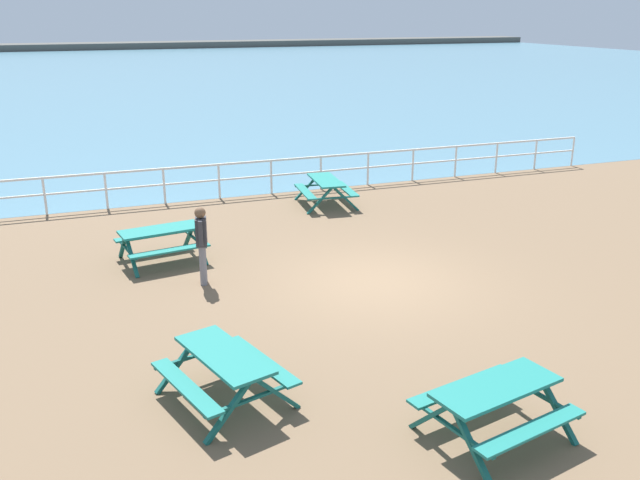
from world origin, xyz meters
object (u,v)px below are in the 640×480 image
(picnic_table_near_left, at_px, (161,237))
(picnic_table_near_right, at_px, (496,398))
(visitor, at_px, (202,240))
(picnic_table_mid_centre, at_px, (326,186))
(picnic_table_far_left, at_px, (224,365))

(picnic_table_near_left, relative_size, picnic_table_near_right, 0.97)
(picnic_table_near_left, bearing_deg, picnic_table_near_right, -78.01)
(picnic_table_near_right, bearing_deg, visitor, 99.09)
(picnic_table_near_right, height_order, visitor, visitor)
(picnic_table_mid_centre, distance_m, visitor, 6.58)
(picnic_table_mid_centre, bearing_deg, picnic_table_near_right, 175.88)
(picnic_table_near_right, xyz_separation_m, picnic_table_mid_centre, (1.95, 11.46, 0.00))
(picnic_table_near_left, height_order, picnic_table_far_left, same)
(picnic_table_near_left, relative_size, visitor, 1.21)
(picnic_table_far_left, bearing_deg, picnic_table_near_left, -15.90)
(picnic_table_near_left, bearing_deg, visitor, -78.13)
(picnic_table_near_left, bearing_deg, picnic_table_mid_centre, 21.87)
(picnic_table_near_left, bearing_deg, picnic_table_far_left, -98.62)
(picnic_table_near_right, relative_size, visitor, 1.25)
(picnic_table_near_left, distance_m, picnic_table_near_right, 8.96)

